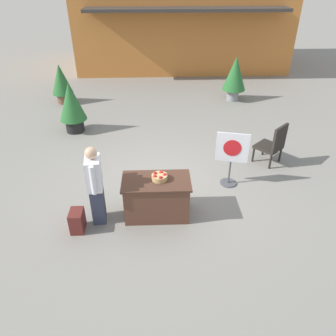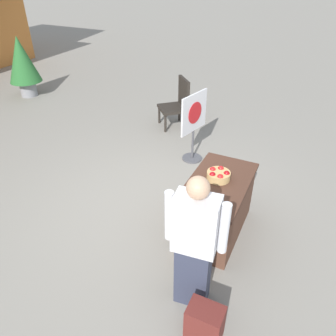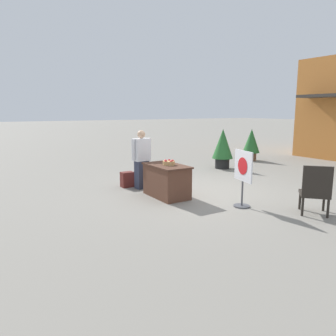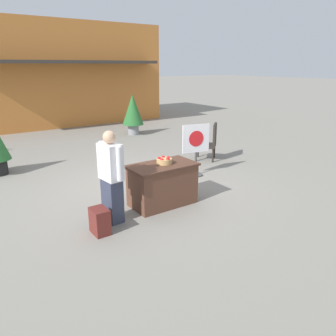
# 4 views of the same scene
# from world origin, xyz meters

# --- Properties ---
(ground_plane) EXTENTS (120.00, 120.00, 0.00)m
(ground_plane) POSITION_xyz_m (0.00, 0.00, 0.00)
(ground_plane) COLOR gray
(display_table) EXTENTS (1.28, 0.72, 0.80)m
(display_table) POSITION_xyz_m (-0.08, -1.02, 0.40)
(display_table) COLOR brown
(display_table) RESTS_ON ground_plane
(apple_basket) EXTENTS (0.29, 0.29, 0.13)m
(apple_basket) POSITION_xyz_m (-0.01, -1.00, 0.86)
(apple_basket) COLOR tan
(apple_basket) RESTS_ON display_table
(person_visitor) EXTENTS (0.30, 0.61, 1.58)m
(person_visitor) POSITION_xyz_m (-1.17, -1.14, 0.80)
(person_visitor) COLOR #33384C
(person_visitor) RESTS_ON ground_plane
(backpack) EXTENTS (0.24, 0.34, 0.42)m
(backpack) POSITION_xyz_m (-1.53, -1.42, 0.21)
(backpack) COLOR maroon
(backpack) RESTS_ON ground_plane
(poster_board) EXTENTS (0.68, 0.36, 1.25)m
(poster_board) POSITION_xyz_m (1.53, -0.05, 0.71)
(poster_board) COLOR #4C4C51
(poster_board) RESTS_ON ground_plane
(patio_chair) EXTENTS (0.78, 0.78, 1.03)m
(patio_chair) POSITION_xyz_m (2.73, 0.78, 0.54)
(patio_chair) COLOR #28231E
(patio_chair) RESTS_ON ground_plane
(potted_plant_near_left) EXTENTS (0.76, 0.76, 1.44)m
(potted_plant_near_left) POSITION_xyz_m (-2.42, 2.78, 0.81)
(potted_plant_near_left) COLOR black
(potted_plant_near_left) RESTS_ON ground_plane
(potted_plant_near_right) EXTENTS (0.71, 0.71, 1.33)m
(potted_plant_near_right) POSITION_xyz_m (-3.26, 5.09, 0.75)
(potted_plant_near_right) COLOR brown
(potted_plant_near_right) RESTS_ON ground_plane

